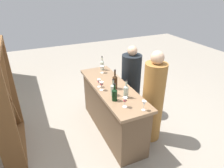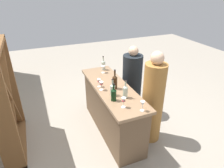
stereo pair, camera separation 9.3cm
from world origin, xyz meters
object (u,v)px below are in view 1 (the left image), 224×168
Objects in this scene: wine_glass_near_right at (125,100)px; person_center_guest at (131,84)px; wine_bottle_center_clear_pale at (113,89)px; wine_glass_far_center at (99,82)px; wine_bottle_second_right_amber_brown at (115,81)px; wine_bottle_rightmost_clear_pale at (102,65)px; wine_glass_near_center at (102,68)px; wine_glass_far_left at (101,84)px; wine_bottle_leftmost_dark_green at (115,94)px; wine_rack at (5,102)px; wine_glass_near_left at (144,104)px; wine_bottle_second_left_clear_pale at (126,91)px; person_left_guest at (153,101)px.

wine_glass_near_right is 0.11× the size of person_center_guest.
wine_glass_far_center is (0.35, 0.10, -0.01)m from wine_bottle_center_clear_pale.
wine_bottle_rightmost_clear_pale is at bearing -7.21° from wine_bottle_second_right_amber_brown.
wine_glass_near_center is 0.59m from wine_glass_far_center.
wine_glass_far_left is at bearing -179.73° from wine_glass_far_center.
wine_bottle_center_clear_pale is (0.15, -0.04, -0.00)m from wine_bottle_leftmost_dark_green.
wine_glass_near_right is at bearing -165.29° from wine_bottle_leftmost_dark_green.
wine_rack reaches higher than wine_bottle_leftmost_dark_green.
wine_bottle_second_right_amber_brown is at bearing 7.16° from wine_glass_near_left.
wine_bottle_second_right_amber_brown is 0.23m from wine_glass_far_left.
wine_bottle_center_clear_pale is 1.78× the size of wine_glass_near_right.
wine_bottle_rightmost_clear_pale is 0.74m from wine_glass_far_center.
wine_rack is 1.83m from wine_bottle_second_left_clear_pale.
wine_glass_near_center is 1.26m from wine_glass_near_right.
person_left_guest is 1.11× the size of person_center_guest.
wine_bottle_leftmost_dark_green reaches higher than wine_glass_near_left.
wine_glass_near_right is at bearing 149.27° from wine_bottle_second_left_clear_pale.
person_center_guest reaches higher than wine_bottle_leftmost_dark_green.
wine_glass_near_left is at bearing -178.03° from wine_glass_near_center.
wine_bottle_second_right_amber_brown reaches higher than wine_bottle_leftmost_dark_green.
person_left_guest reaches higher than wine_glass_near_left.
wine_bottle_rightmost_clear_pale is at bearing -12.41° from wine_bottle_center_clear_pale.
wine_rack is 6.23× the size of wine_bottle_leftmost_dark_green.
wine_rack is 1.71m from wine_bottle_second_right_amber_brown.
wine_glass_far_left is at bearing 22.04° from wine_glass_near_left.
wine_bottle_center_clear_pale is 0.17× the size of person_left_guest.
wine_glass_near_right is (-0.22, -0.06, 0.00)m from wine_bottle_leftmost_dark_green.
wine_bottle_second_left_clear_pale is (-0.67, -1.70, 0.15)m from wine_rack.
wine_bottle_rightmost_clear_pale is at bearing -73.57° from person_left_guest.
wine_glass_near_right is at bearing 73.35° from person_center_guest.
wine_bottle_center_clear_pale is at bearing -18.28° from person_left_guest.
wine_bottle_second_left_clear_pale reaches higher than wine_bottle_leftmost_dark_green.
wine_rack is 1.09× the size of person_left_guest.
wine_bottle_leftmost_dark_green is 1.80× the size of wine_glass_near_right.
person_left_guest is at bearing -105.52° from wine_bottle_center_clear_pale.
wine_glass_near_right is at bearing -119.97° from wine_rack.
wine_bottle_second_left_clear_pale reaches higher than wine_glass_far_center.
wine_glass_near_center is at bearing 156.72° from wine_bottle_rightmost_clear_pale.
wine_glass_far_center is at bearing 38.66° from person_center_guest.
person_left_guest is at bearing 102.60° from person_center_guest.
person_left_guest reaches higher than wine_glass_far_left.
wine_bottle_rightmost_clear_pale is 1.29m from person_left_guest.
person_center_guest is (1.04, -0.69, -0.36)m from wine_glass_near_right.
wine_glass_near_right is (-1.25, 0.15, 0.01)m from wine_glass_near_center.
wine_bottle_leftmost_dark_green is 1.87× the size of wine_glass_near_left.
wine_glass_far_left is (-0.30, -1.45, 0.14)m from wine_rack.
person_center_guest reaches higher than wine_bottle_rightmost_clear_pale.
wine_glass_far_left is 0.12m from wine_glass_far_center.
wine_rack is 2.27m from person_center_guest.
wine_rack is at bearing 65.68° from wine_bottle_leftmost_dark_green.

